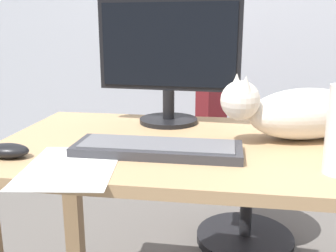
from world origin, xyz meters
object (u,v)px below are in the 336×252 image
office_chair (238,166)px  computer_mouse (8,151)px  keyboard (158,148)px  monitor (168,57)px  cat (299,112)px

office_chair → computer_mouse: size_ratio=8.41×
office_chair → keyboard: size_ratio=2.10×
monitor → keyboard: monitor is taller
keyboard → cat: size_ratio=0.77×
keyboard → cat: cat is taller
cat → keyboard: bearing=-153.1°
office_chair → monitor: (-0.26, -0.52, 0.56)m
office_chair → computer_mouse: office_chair is taller
monitor → computer_mouse: (-0.35, -0.43, -0.21)m
monitor → computer_mouse: bearing=-129.1°
keyboard → monitor: bearing=93.8°
monitor → computer_mouse: 0.59m
office_chair → computer_mouse: (-0.61, -0.95, 0.35)m
office_chair → cat: size_ratio=1.62×
monitor → cat: monitor is taller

